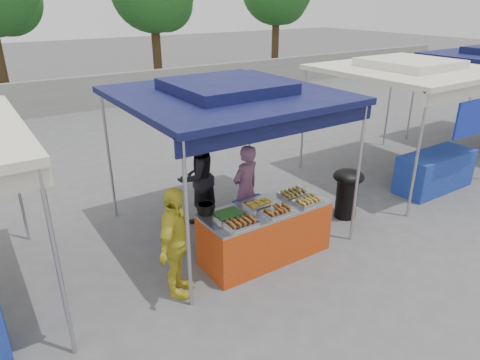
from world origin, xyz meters
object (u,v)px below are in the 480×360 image
vendor_table (265,232)px  vendor_woman (246,189)px  wok_burner (347,189)px  cooking_pot (206,208)px  customer_person (175,243)px  helper_man (196,177)px

vendor_table → vendor_woman: vendor_woman is taller
wok_burner → vendor_woman: bearing=-173.8°
cooking_pot → customer_person: customer_person is taller
wok_burner → customer_person: customer_person is taller
vendor_woman → helper_man: helper_man is taller
cooking_pot → customer_person: bearing=-149.0°
vendor_table → wok_burner: bearing=6.7°
wok_burner → vendor_table: bearing=-148.7°
cooking_pot → vendor_woman: (1.04, 0.50, -0.14)m
vendor_table → customer_person: size_ratio=1.27×
helper_man → customer_person: bearing=35.6°
vendor_table → cooking_pot: 1.03m
vendor_woman → customer_person: size_ratio=0.99×
vendor_table → vendor_woman: 0.94m
vendor_table → wok_burner: size_ratio=2.14×
helper_man → customer_person: helper_man is taller
cooking_pot → helper_man: size_ratio=0.15×
helper_man → customer_person: size_ratio=1.07×
helper_man → customer_person: (-1.23, -1.73, -0.05)m
helper_man → vendor_table: bearing=81.2°
wok_burner → helper_man: 2.73m
wok_burner → helper_man: (-2.32, 1.42, 0.29)m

